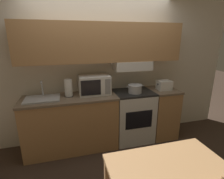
# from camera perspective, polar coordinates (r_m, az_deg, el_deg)

# --- Properties ---
(ground_plane) EXTENTS (16.00, 16.00, 0.00)m
(ground_plane) POSITION_cam_1_polar(r_m,az_deg,el_deg) (3.62, -3.08, -14.35)
(ground_plane) COLOR #3D2D23
(wall_back) EXTENTS (5.09, 0.38, 2.55)m
(wall_back) POSITION_cam_1_polar(r_m,az_deg,el_deg) (3.06, -3.00, 9.88)
(wall_back) COLOR silver
(wall_back) RESTS_ON ground_plane
(lower_counter_main) EXTENTS (1.52, 0.59, 0.94)m
(lower_counter_main) POSITION_cam_1_polar(r_m,az_deg,el_deg) (3.09, -13.08, -10.66)
(lower_counter_main) COLOR tan
(lower_counter_main) RESTS_ON ground_plane
(lower_counter_right_stub) EXTENTS (0.49, 0.59, 0.94)m
(lower_counter_right_stub) POSITION_cam_1_polar(r_m,az_deg,el_deg) (3.54, 15.80, -7.16)
(lower_counter_right_stub) COLOR tan
(lower_counter_right_stub) RESTS_ON ground_plane
(stove_range) EXTENTS (0.69, 0.57, 0.94)m
(stove_range) POSITION_cam_1_polar(r_m,az_deg,el_deg) (3.29, 6.78, -8.50)
(stove_range) COLOR white
(stove_range) RESTS_ON ground_plane
(cooking_pot) EXTENTS (0.32, 0.24, 0.14)m
(cooking_pot) POSITION_cam_1_polar(r_m,az_deg,el_deg) (3.04, 7.52, 0.32)
(cooking_pot) COLOR #B7BABF
(cooking_pot) RESTS_ON stove_range
(microwave) EXTENTS (0.51, 0.37, 0.32)m
(microwave) POSITION_cam_1_polar(r_m,az_deg,el_deg) (2.97, -5.86, 1.61)
(microwave) COLOR white
(microwave) RESTS_ON lower_counter_main
(toaster) EXTENTS (0.26, 0.19, 0.17)m
(toaster) POSITION_cam_1_polar(r_m,az_deg,el_deg) (3.34, 16.63, 1.38)
(toaster) COLOR white
(toaster) RESTS_ON lower_counter_right_stub
(sink_basin) EXTENTS (0.52, 0.37, 0.27)m
(sink_basin) POSITION_cam_1_polar(r_m,az_deg,el_deg) (2.92, -21.83, -2.69)
(sink_basin) COLOR #B7BABF
(sink_basin) RESTS_ON lower_counter_main
(paper_towel_roll) EXTENTS (0.14, 0.14, 0.28)m
(paper_towel_roll) POSITION_cam_1_polar(r_m,az_deg,el_deg) (2.91, -14.05, 0.46)
(paper_towel_roll) COLOR black
(paper_towel_roll) RESTS_ON lower_counter_main
(dining_table) EXTENTS (1.10, 0.65, 0.74)m
(dining_table) POSITION_cam_1_polar(r_m,az_deg,el_deg) (1.88, 17.84, -25.35)
(dining_table) COLOR tan
(dining_table) RESTS_ON ground_plane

